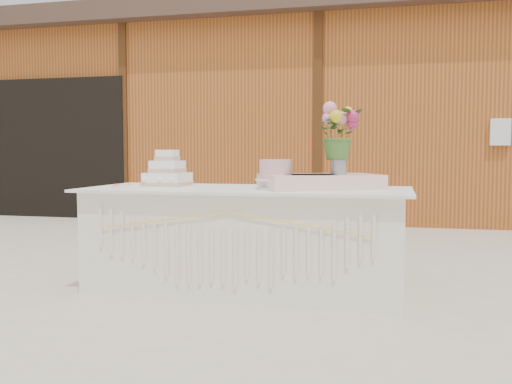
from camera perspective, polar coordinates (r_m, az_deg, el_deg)
ground at (r=4.35m, az=-0.96°, el=-9.78°), size 80.00×80.00×0.00m
barn at (r=10.16m, az=7.68°, el=7.58°), size 12.60×4.60×3.30m
cake_table at (r=4.27m, az=-0.98°, el=-4.74°), size 2.40×1.00×0.77m
wedding_cake at (r=4.55m, az=-8.84°, el=1.82°), size 0.33×0.33×0.28m
pink_cake_stand at (r=4.08m, az=1.98°, el=1.94°), size 0.30×0.30×0.21m
satin_runner at (r=4.16m, az=6.45°, el=1.04°), size 0.96×0.82×0.10m
flower_vase at (r=4.12m, az=8.27°, el=2.80°), size 0.11×0.11×0.15m
bouquet at (r=4.13m, az=8.30°, el=6.39°), size 0.42×0.41×0.36m
loose_flowers at (r=4.61m, az=-13.58°, el=0.69°), size 0.17×0.33×0.02m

